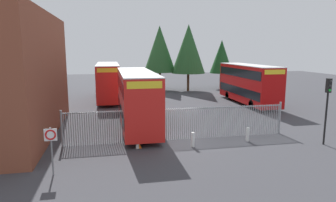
% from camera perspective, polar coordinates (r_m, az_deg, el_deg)
% --- Properties ---
extents(ground_plane, '(100.00, 100.00, 0.00)m').
position_cam_1_polar(ground_plane, '(28.24, -1.59, -2.65)').
color(ground_plane, '#3D3D42').
extents(palisade_fence, '(15.28, 0.14, 2.35)m').
position_cam_1_polar(palisade_fence, '(20.32, 2.02, -4.17)').
color(palisade_fence, gray).
rests_on(palisade_fence, ground).
extents(double_decker_bus_near_gate, '(2.54, 10.81, 4.42)m').
position_cam_1_polar(double_decker_bus_near_gate, '(23.39, -6.01, 0.74)').
color(double_decker_bus_near_gate, red).
rests_on(double_decker_bus_near_gate, ground).
extents(double_decker_bus_behind_fence_left, '(2.54, 10.81, 4.42)m').
position_cam_1_polar(double_decker_bus_behind_fence_left, '(34.81, 15.05, 3.43)').
color(double_decker_bus_behind_fence_left, '#B70C0C').
rests_on(double_decker_bus_behind_fence_left, ground).
extents(double_decker_bus_behind_fence_right, '(2.54, 10.81, 4.42)m').
position_cam_1_polar(double_decker_bus_behind_fence_right, '(36.74, -11.39, 3.89)').
color(double_decker_bus_behind_fence_right, red).
rests_on(double_decker_bus_behind_fence_right, ground).
extents(bollard_near_left, '(0.20, 0.20, 0.95)m').
position_cam_1_polar(bollard_near_left, '(18.77, -5.89, -7.64)').
color(bollard_near_left, silver).
rests_on(bollard_near_left, ground).
extents(bollard_center_front, '(0.20, 0.20, 0.95)m').
position_cam_1_polar(bollard_center_front, '(19.02, 4.76, -7.38)').
color(bollard_center_front, silver).
rests_on(bollard_center_front, ground).
extents(bollard_near_right, '(0.20, 0.20, 0.95)m').
position_cam_1_polar(bollard_near_right, '(20.80, 14.95, -6.19)').
color(bollard_near_right, silver).
rests_on(bollard_near_right, ground).
extents(traffic_cone_by_gate, '(0.34, 0.34, 0.59)m').
position_cam_1_polar(traffic_cone_by_gate, '(18.97, -5.63, -8.03)').
color(traffic_cone_by_gate, orange).
rests_on(traffic_cone_by_gate, ground).
extents(speed_limit_sign_post, '(0.60, 0.14, 2.40)m').
position_cam_1_polar(speed_limit_sign_post, '(15.54, -21.46, -6.98)').
color(speed_limit_sign_post, slate).
rests_on(speed_limit_sign_post, ground).
extents(traffic_light_kerbside, '(0.28, 0.33, 4.30)m').
position_cam_1_polar(traffic_light_kerbside, '(21.41, 28.18, 0.31)').
color(traffic_light_kerbside, black).
rests_on(traffic_light_kerbside, ground).
extents(tree_tall_back, '(3.59, 3.59, 7.57)m').
position_cam_1_polar(tree_tall_back, '(47.99, 10.18, 8.33)').
color(tree_tall_back, '#4C3823').
rests_on(tree_tall_back, ground).
extents(tree_short_side, '(4.79, 4.79, 9.59)m').
position_cam_1_polar(tree_short_side, '(45.18, -1.59, 9.89)').
color(tree_short_side, '#4C3823').
rests_on(tree_short_side, ground).
extents(tree_mid_row, '(4.94, 4.94, 9.71)m').
position_cam_1_polar(tree_mid_row, '(44.29, 3.93, 9.89)').
color(tree_mid_row, '#4C3823').
rests_on(tree_mid_row, ground).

